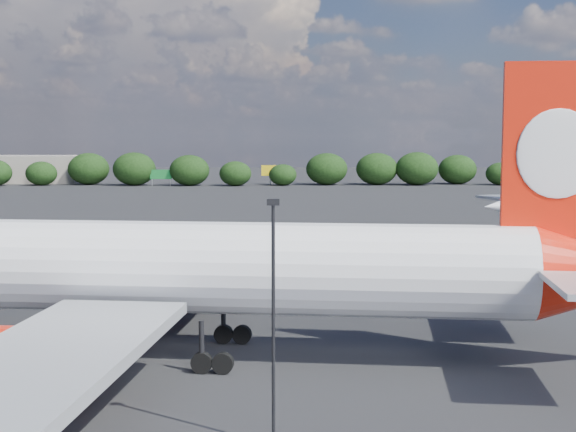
{
  "coord_description": "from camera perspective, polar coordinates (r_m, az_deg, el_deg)",
  "views": [
    {
      "loc": [
        15.65,
        -44.79,
        13.66
      ],
      "look_at": [
        16.0,
        12.0,
        8.0
      ],
      "focal_mm": 50.0,
      "sensor_mm": 36.0,
      "label": 1
    }
  ],
  "objects": [
    {
      "name": "billboard_yellow",
      "position": [
        227.03,
        -1.27,
        3.22
      ],
      "size": [
        5.0,
        0.3,
        5.5
      ],
      "color": "yellow",
      "rests_on": "ground"
    },
    {
      "name": "ground",
      "position": [
        106.83,
        -8.78,
        -1.72
      ],
      "size": [
        500.0,
        500.0,
        0.0
      ],
      "primitive_type": "plane",
      "color": "black",
      "rests_on": "ground"
    },
    {
      "name": "apron_lamp_post",
      "position": [
        35.22,
        -1.05,
        -6.64
      ],
      "size": [
        0.55,
        0.3,
        10.98
      ],
      "color": "black",
      "rests_on": "ground"
    },
    {
      "name": "highway_sign",
      "position": [
        223.59,
        -9.02,
        2.92
      ],
      "size": [
        6.0,
        0.3,
        4.5
      ],
      "color": "#156C2B",
      "rests_on": "ground"
    },
    {
      "name": "qantas_airliner",
      "position": [
        49.57,
        -5.76,
        -3.86
      ],
      "size": [
        55.02,
        52.41,
        17.94
      ],
      "color": "white",
      "rests_on": "ground"
    },
    {
      "name": "horizon_treeline",
      "position": [
        224.87,
        -4.25,
        3.26
      ],
      "size": [
        205.76,
        16.07,
        9.29
      ],
      "color": "black",
      "rests_on": "ground"
    },
    {
      "name": "terminal_building",
      "position": [
        250.34,
        -19.18,
        3.17
      ],
      "size": [
        42.0,
        16.0,
        8.0
      ],
      "color": "gray",
      "rests_on": "ground"
    }
  ]
}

